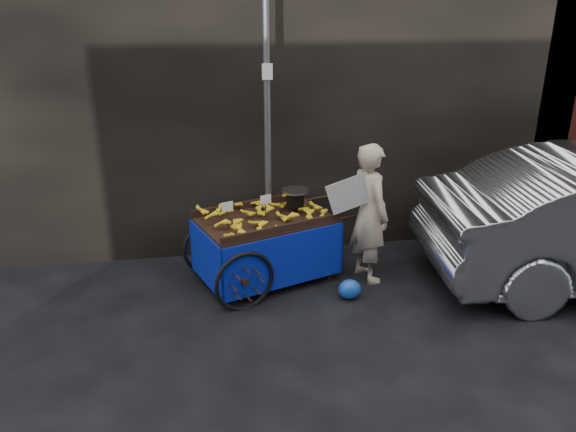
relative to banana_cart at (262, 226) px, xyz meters
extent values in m
plane|color=black|center=(-0.15, -0.78, -0.70)|extent=(80.00, 80.00, 0.00)
cube|color=black|center=(-1.15, 1.82, 1.80)|extent=(11.00, 2.00, 5.00)
cylinder|color=slate|center=(0.15, 0.52, 1.30)|extent=(0.08, 0.08, 4.00)
cube|color=white|center=(0.15, 0.47, 1.70)|extent=(0.12, 0.02, 0.18)
cube|color=black|center=(0.05, 0.02, 0.05)|extent=(1.73, 1.39, 0.06)
cube|color=black|center=(-0.10, 0.43, 0.12)|extent=(1.43, 0.54, 0.09)
cube|color=black|center=(0.19, -0.40, 0.12)|extent=(1.43, 0.54, 0.09)
cube|color=black|center=(0.79, -0.12, -0.33)|extent=(0.06, 0.06, 0.75)
cube|color=black|center=(0.54, 0.59, -0.33)|extent=(0.06, 0.06, 0.75)
cylinder|color=black|center=(1.10, -0.01, 0.05)|extent=(0.46, 0.19, 0.04)
cylinder|color=black|center=(0.85, 0.70, 0.05)|extent=(0.46, 0.19, 0.04)
torus|color=black|center=(-0.27, -0.64, -0.37)|extent=(0.68, 0.28, 0.71)
torus|color=black|center=(-0.61, 0.32, -0.37)|extent=(0.68, 0.28, 0.71)
cylinder|color=black|center=(-0.44, -0.16, -0.37)|extent=(0.40, 1.01, 0.05)
cube|color=navy|center=(0.21, -0.44, -0.27)|extent=(1.46, 0.53, 0.64)
cube|color=navy|center=(-0.11, 0.47, -0.27)|extent=(1.46, 0.53, 0.64)
cube|color=navy|center=(-0.67, -0.24, -0.27)|extent=(0.34, 0.93, 0.64)
cube|color=navy|center=(0.76, 0.27, -0.27)|extent=(0.34, 0.93, 0.64)
cube|color=black|center=(0.43, 0.20, 0.21)|extent=(0.20, 0.18, 0.15)
cylinder|color=silver|center=(0.43, 0.20, 0.34)|extent=(0.41, 0.41, 0.03)
cube|color=white|center=(-0.41, -0.25, 0.36)|extent=(0.13, 0.05, 0.10)
cube|color=white|center=(0.04, -0.10, 0.36)|extent=(0.13, 0.05, 0.10)
imported|color=tan|center=(1.25, -0.15, 0.14)|extent=(0.56, 0.70, 1.68)
cube|color=#B8B9B2|center=(0.98, -0.24, 0.43)|extent=(0.59, 0.02, 0.50)
ellipsoid|color=#1647A9|center=(0.91, -0.62, -0.59)|extent=(0.26, 0.21, 0.23)
camera|label=1|loc=(-0.68, -6.01, 2.53)|focal=35.00mm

